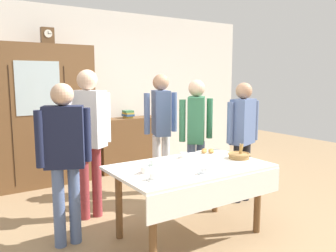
% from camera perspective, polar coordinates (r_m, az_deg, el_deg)
% --- Properties ---
extents(ground_plane, '(12.00, 12.00, 0.00)m').
position_cam_1_polar(ground_plane, '(3.86, 1.69, -16.51)').
color(ground_plane, '#997A56').
rests_on(ground_plane, ground).
extents(back_wall, '(6.40, 0.10, 2.70)m').
position_cam_1_polar(back_wall, '(5.88, -13.22, 5.43)').
color(back_wall, silver).
rests_on(back_wall, ground).
extents(dining_table, '(1.54, 0.95, 0.73)m').
position_cam_1_polar(dining_table, '(3.46, 3.98, -8.37)').
color(dining_table, brown).
rests_on(dining_table, ground).
extents(wall_cabinet, '(1.67, 0.46, 2.08)m').
position_cam_1_polar(wall_cabinet, '(5.37, -21.07, 1.53)').
color(wall_cabinet, brown).
rests_on(wall_cabinet, ground).
extents(mantel_clock, '(0.18, 0.11, 0.24)m').
position_cam_1_polar(mantel_clock, '(5.42, -19.41, 13.94)').
color(mantel_clock, brown).
rests_on(mantel_clock, wall_cabinet).
extents(bookshelf_low, '(1.07, 0.35, 0.91)m').
position_cam_1_polar(bookshelf_low, '(6.01, -6.57, -2.96)').
color(bookshelf_low, brown).
rests_on(bookshelf_low, ground).
extents(book_stack, '(0.16, 0.21, 0.13)m').
position_cam_1_polar(book_stack, '(5.93, -6.65, 1.98)').
color(book_stack, '#B29333').
rests_on(book_stack, bookshelf_low).
extents(tea_cup_far_right, '(0.13, 0.13, 0.06)m').
position_cam_1_polar(tea_cup_far_right, '(2.97, -2.41, -8.43)').
color(tea_cup_far_right, white).
rests_on(tea_cup_far_right, dining_table).
extents(tea_cup_mid_left, '(0.13, 0.13, 0.06)m').
position_cam_1_polar(tea_cup_mid_left, '(3.74, 2.60, -4.97)').
color(tea_cup_mid_left, white).
rests_on(tea_cup_mid_left, dining_table).
extents(tea_cup_back_edge, '(0.13, 0.13, 0.06)m').
position_cam_1_polar(tea_cup_back_edge, '(3.16, -3.93, -7.41)').
color(tea_cup_back_edge, white).
rests_on(tea_cup_back_edge, dining_table).
extents(tea_cup_near_right, '(0.13, 0.13, 0.06)m').
position_cam_1_polar(tea_cup_near_right, '(3.43, -2.40, -6.17)').
color(tea_cup_near_right, silver).
rests_on(tea_cup_near_right, dining_table).
extents(tea_cup_front_edge, '(0.13, 0.13, 0.06)m').
position_cam_1_polar(tea_cup_front_edge, '(3.17, 6.14, -7.45)').
color(tea_cup_front_edge, white).
rests_on(tea_cup_front_edge, dining_table).
extents(bread_basket, '(0.24, 0.24, 0.16)m').
position_cam_1_polar(bread_basket, '(3.80, 11.72, -4.80)').
color(bread_basket, '#9E7542').
rests_on(bread_basket, dining_table).
extents(pastry_plate, '(0.28, 0.28, 0.05)m').
position_cam_1_polar(pastry_plate, '(3.99, 6.56, -4.35)').
color(pastry_plate, white).
rests_on(pastry_plate, dining_table).
extents(spoon_near_right, '(0.12, 0.02, 0.01)m').
position_cam_1_polar(spoon_near_right, '(3.54, 12.07, -6.29)').
color(spoon_near_right, silver).
rests_on(spoon_near_right, dining_table).
extents(spoon_front_edge, '(0.12, 0.02, 0.01)m').
position_cam_1_polar(spoon_front_edge, '(3.28, 1.31, -7.28)').
color(spoon_front_edge, silver).
rests_on(spoon_front_edge, dining_table).
extents(person_beside_shelf, '(0.52, 0.41, 1.69)m').
position_cam_1_polar(person_beside_shelf, '(3.92, -13.03, -0.50)').
color(person_beside_shelf, '#933338').
rests_on(person_beside_shelf, ground).
extents(person_behind_table_left, '(0.52, 0.41, 1.65)m').
position_cam_1_polar(person_behind_table_left, '(4.72, -1.19, 0.78)').
color(person_behind_table_left, silver).
rests_on(person_behind_table_left, ground).
extents(person_behind_table_right, '(0.52, 0.31, 1.54)m').
position_cam_1_polar(person_behind_table_right, '(4.47, 12.31, -0.78)').
color(person_behind_table_right, '#232328').
rests_on(person_behind_table_right, ground).
extents(person_by_cabinet, '(0.52, 0.40, 1.57)m').
position_cam_1_polar(person_by_cabinet, '(4.41, 4.71, -0.44)').
color(person_by_cabinet, slate).
rests_on(person_by_cabinet, ground).
extents(person_near_right_end, '(0.52, 0.33, 1.55)m').
position_cam_1_polar(person_near_right_end, '(3.35, -16.81, -3.74)').
color(person_near_right_end, slate).
rests_on(person_near_right_end, ground).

